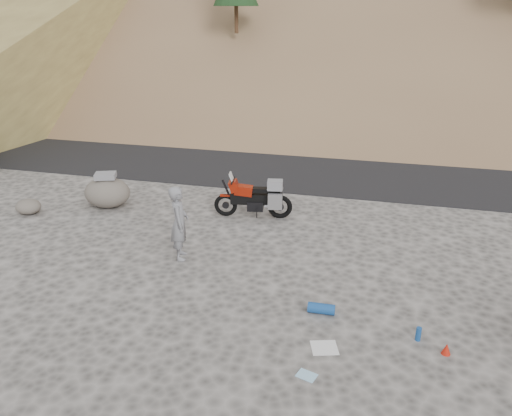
# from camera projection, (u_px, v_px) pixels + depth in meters

# --- Properties ---
(ground) EXTENTS (140.00, 140.00, 0.00)m
(ground) POSITION_uv_depth(u_px,v_px,m) (233.00, 283.00, 10.13)
(ground) COLOR #484542
(ground) RESTS_ON ground
(road) EXTENTS (120.00, 7.00, 0.05)m
(road) POSITION_uv_depth(u_px,v_px,m) (304.00, 162.00, 18.23)
(road) COLOR black
(road) RESTS_ON ground
(motorcycle) EXTENTS (2.08, 0.80, 1.24)m
(motorcycle) POSITION_uv_depth(u_px,v_px,m) (257.00, 198.00, 13.19)
(motorcycle) COLOR black
(motorcycle) RESTS_ON ground
(man) EXTENTS (0.58, 0.71, 1.68)m
(man) POSITION_uv_depth(u_px,v_px,m) (182.00, 257.00, 11.20)
(man) COLOR gray
(man) RESTS_ON ground
(boulder) EXTENTS (1.43, 1.27, 1.01)m
(boulder) POSITION_uv_depth(u_px,v_px,m) (107.00, 192.00, 13.93)
(boulder) COLOR #57514A
(boulder) RESTS_ON ground
(small_rock) EXTENTS (0.84, 0.80, 0.41)m
(small_rock) POSITION_uv_depth(u_px,v_px,m) (28.00, 207.00, 13.53)
(small_rock) COLOR #57514A
(small_rock) RESTS_ON ground
(gear_white_cloth) EXTENTS (0.52, 0.49, 0.01)m
(gear_white_cloth) POSITION_uv_depth(u_px,v_px,m) (324.00, 348.00, 8.20)
(gear_white_cloth) COLOR white
(gear_white_cloth) RESTS_ON ground
(gear_blue_mat) EXTENTS (0.50, 0.21, 0.20)m
(gear_blue_mat) POSITION_uv_depth(u_px,v_px,m) (321.00, 309.00, 9.10)
(gear_blue_mat) COLOR navy
(gear_blue_mat) RESTS_ON ground
(gear_bottle) EXTENTS (0.10, 0.10, 0.25)m
(gear_bottle) POSITION_uv_depth(u_px,v_px,m) (418.00, 334.00, 8.35)
(gear_bottle) COLOR navy
(gear_bottle) RESTS_ON ground
(gear_funnel) EXTENTS (0.15, 0.15, 0.19)m
(gear_funnel) POSITION_uv_depth(u_px,v_px,m) (446.00, 349.00, 8.02)
(gear_funnel) COLOR red
(gear_funnel) RESTS_ON ground
(gear_blue_cloth) EXTENTS (0.35, 0.29, 0.01)m
(gear_blue_cloth) POSITION_uv_depth(u_px,v_px,m) (307.00, 375.00, 7.58)
(gear_blue_cloth) COLOR #9ACFEF
(gear_blue_cloth) RESTS_ON ground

